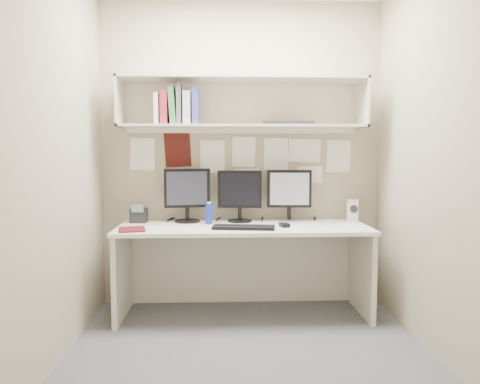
{
  "coord_description": "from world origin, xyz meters",
  "views": [
    {
      "loc": [
        -0.18,
        -3.06,
        1.33
      ],
      "look_at": [
        -0.04,
        0.35,
        1.03
      ],
      "focal_mm": 35.0,
      "sensor_mm": 36.0,
      "label": 1
    }
  ],
  "objects_px": {
    "monitor_center": "(240,194)",
    "speaker": "(352,210)",
    "monitor_left": "(187,193)",
    "maroon_notebook": "(132,229)",
    "desk": "(243,270)",
    "keyboard": "(244,227)",
    "monitor_right": "(289,193)",
    "desk_phone": "(139,215)"
  },
  "relations": [
    {
      "from": "speaker",
      "to": "maroon_notebook",
      "type": "distance_m",
      "value": 1.84
    },
    {
      "from": "monitor_left",
      "to": "keyboard",
      "type": "relative_size",
      "value": 0.95
    },
    {
      "from": "monitor_left",
      "to": "keyboard",
      "type": "xyz_separation_m",
      "value": [
        0.46,
        -0.38,
        -0.23
      ]
    },
    {
      "from": "monitor_right",
      "to": "keyboard",
      "type": "bearing_deg",
      "value": -132.82
    },
    {
      "from": "keyboard",
      "to": "speaker",
      "type": "relative_size",
      "value": 2.58
    },
    {
      "from": "desk",
      "to": "desk_phone",
      "type": "height_order",
      "value": "desk_phone"
    },
    {
      "from": "monitor_left",
      "to": "maroon_notebook",
      "type": "xyz_separation_m",
      "value": [
        -0.39,
        -0.41,
        -0.24
      ]
    },
    {
      "from": "monitor_left",
      "to": "desk_phone",
      "type": "height_order",
      "value": "monitor_left"
    },
    {
      "from": "desk",
      "to": "monitor_right",
      "type": "relative_size",
      "value": 4.58
    },
    {
      "from": "desk",
      "to": "maroon_notebook",
      "type": "height_order",
      "value": "maroon_notebook"
    },
    {
      "from": "maroon_notebook",
      "to": "desk_phone",
      "type": "height_order",
      "value": "desk_phone"
    },
    {
      "from": "monitor_center",
      "to": "keyboard",
      "type": "xyz_separation_m",
      "value": [
        0.02,
        -0.38,
        -0.23
      ]
    },
    {
      "from": "speaker",
      "to": "desk_phone",
      "type": "bearing_deg",
      "value": -169.0
    },
    {
      "from": "desk",
      "to": "keyboard",
      "type": "bearing_deg",
      "value": -91.92
    },
    {
      "from": "keyboard",
      "to": "maroon_notebook",
      "type": "distance_m",
      "value": 0.85
    },
    {
      "from": "monitor_left",
      "to": "maroon_notebook",
      "type": "bearing_deg",
      "value": -143.72
    },
    {
      "from": "desk",
      "to": "speaker",
      "type": "bearing_deg",
      "value": 11.95
    },
    {
      "from": "monitor_left",
      "to": "speaker",
      "type": "distance_m",
      "value": 1.41
    },
    {
      "from": "monitor_center",
      "to": "speaker",
      "type": "xyz_separation_m",
      "value": [
        0.96,
        -0.02,
        -0.15
      ]
    },
    {
      "from": "monitor_center",
      "to": "speaker",
      "type": "relative_size",
      "value": 2.35
    },
    {
      "from": "monitor_right",
      "to": "keyboard",
      "type": "height_order",
      "value": "monitor_right"
    },
    {
      "from": "desk",
      "to": "monitor_left",
      "type": "distance_m",
      "value": 0.8
    },
    {
      "from": "keyboard",
      "to": "speaker",
      "type": "height_order",
      "value": "speaker"
    },
    {
      "from": "desk",
      "to": "monitor_center",
      "type": "relative_size",
      "value": 4.62
    },
    {
      "from": "monitor_right",
      "to": "desk_phone",
      "type": "distance_m",
      "value": 1.28
    },
    {
      "from": "speaker",
      "to": "maroon_notebook",
      "type": "bearing_deg",
      "value": -156.72
    },
    {
      "from": "desk_phone",
      "to": "monitor_left",
      "type": "bearing_deg",
      "value": 7.56
    },
    {
      "from": "monitor_center",
      "to": "monitor_right",
      "type": "xyz_separation_m",
      "value": [
        0.42,
        -0.0,
        0.0
      ]
    },
    {
      "from": "monitor_left",
      "to": "monitor_center",
      "type": "xyz_separation_m",
      "value": [
        0.44,
        0.0,
        -0.01
      ]
    },
    {
      "from": "desk",
      "to": "monitor_center",
      "type": "bearing_deg",
      "value": 95.33
    },
    {
      "from": "speaker",
      "to": "desk",
      "type": "bearing_deg",
      "value": -156.94
    },
    {
      "from": "monitor_right",
      "to": "desk_phone",
      "type": "xyz_separation_m",
      "value": [
        -1.27,
        -0.02,
        -0.18
      ]
    },
    {
      "from": "monitor_center",
      "to": "speaker",
      "type": "height_order",
      "value": "monitor_center"
    },
    {
      "from": "monitor_left",
      "to": "speaker",
      "type": "bearing_deg",
      "value": -10.71
    },
    {
      "from": "monitor_left",
      "to": "keyboard",
      "type": "distance_m",
      "value": 0.64
    },
    {
      "from": "speaker",
      "to": "maroon_notebook",
      "type": "xyz_separation_m",
      "value": [
        -1.79,
        -0.39,
        -0.09
      ]
    },
    {
      "from": "keyboard",
      "to": "desk",
      "type": "bearing_deg",
      "value": 95.91
    },
    {
      "from": "maroon_notebook",
      "to": "monitor_right",
      "type": "bearing_deg",
      "value": 6.01
    },
    {
      "from": "maroon_notebook",
      "to": "monitor_left",
      "type": "bearing_deg",
      "value": 34.18
    },
    {
      "from": "monitor_center",
      "to": "monitor_right",
      "type": "height_order",
      "value": "monitor_right"
    },
    {
      "from": "monitor_center",
      "to": "desk_phone",
      "type": "distance_m",
      "value": 0.87
    },
    {
      "from": "desk",
      "to": "keyboard",
      "type": "relative_size",
      "value": 4.21
    }
  ]
}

